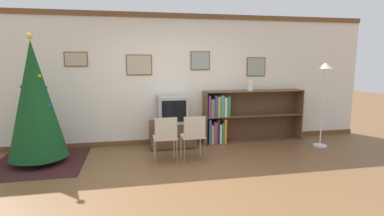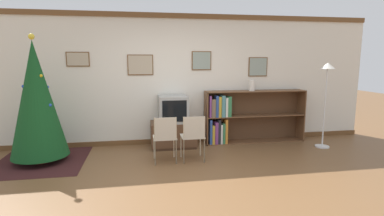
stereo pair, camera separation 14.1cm
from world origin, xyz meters
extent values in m
plane|color=brown|center=(0.00, 0.00, 0.00)|extent=(24.00, 24.00, 0.00)
cube|color=silver|center=(0.00, 2.19, 1.35)|extent=(8.77, 0.08, 2.70)
cube|color=brown|center=(0.00, 2.13, 2.65)|extent=(8.77, 0.03, 0.10)
cube|color=brown|center=(0.00, 2.13, 0.05)|extent=(8.77, 0.03, 0.10)
cube|color=brown|center=(-1.84, 2.14, 1.78)|extent=(0.44, 0.02, 0.29)
cube|color=tan|center=(-1.84, 2.12, 1.78)|extent=(0.40, 0.01, 0.25)
cube|color=brown|center=(-0.64, 2.14, 1.66)|extent=(0.52, 0.02, 0.41)
cube|color=tan|center=(-0.64, 2.12, 1.66)|extent=(0.48, 0.01, 0.38)
cube|color=brown|center=(0.63, 2.14, 1.75)|extent=(0.41, 0.02, 0.39)
cube|color=gray|center=(0.63, 2.12, 1.75)|extent=(0.38, 0.01, 0.36)
cube|color=brown|center=(1.89, 2.14, 1.62)|extent=(0.42, 0.02, 0.41)
cube|color=gray|center=(1.89, 2.12, 1.62)|extent=(0.39, 0.01, 0.38)
cube|color=#381919|center=(-2.40, 1.34, 0.00)|extent=(1.50, 1.66, 0.01)
cylinder|color=maroon|center=(-2.40, 1.34, 0.06)|extent=(0.36, 0.36, 0.10)
cone|color=#14471E|center=(-2.40, 1.34, 1.10)|extent=(0.95, 0.95, 1.99)
sphere|color=yellow|center=(-2.40, 1.34, 2.15)|extent=(0.10, 0.10, 0.10)
sphere|color=#1E4CB2|center=(-2.24, 1.44, 1.30)|extent=(0.05, 0.05, 0.05)
sphere|color=#1E4CB2|center=(-2.56, 1.27, 1.33)|extent=(0.06, 0.06, 0.06)
sphere|color=#1E4CB2|center=(-2.17, 1.25, 1.01)|extent=(0.06, 0.06, 0.06)
sphere|color=gold|center=(-2.28, 1.28, 1.50)|extent=(0.05, 0.05, 0.05)
sphere|color=red|center=(-2.53, 1.39, 1.52)|extent=(0.06, 0.06, 0.06)
cube|color=#412A1A|center=(-0.01, 1.84, 0.03)|extent=(0.87, 0.54, 0.05)
cube|color=brown|center=(-0.01, 1.84, 0.28)|extent=(0.90, 0.56, 0.47)
cube|color=#9E9E99|center=(-0.01, 1.84, 0.79)|extent=(0.58, 0.54, 0.53)
cube|color=black|center=(-0.01, 1.56, 0.79)|extent=(0.47, 0.01, 0.42)
cube|color=#BCB29E|center=(-0.26, 0.97, 0.43)|extent=(0.40, 0.40, 0.02)
cube|color=#BCB29E|center=(-0.26, 0.78, 0.63)|extent=(0.35, 0.01, 0.38)
cylinder|color=beige|center=(-0.44, 1.15, 0.21)|extent=(0.02, 0.02, 0.42)
cylinder|color=beige|center=(-0.08, 1.15, 0.21)|extent=(0.02, 0.02, 0.42)
cylinder|color=beige|center=(-0.44, 0.79, 0.21)|extent=(0.02, 0.02, 0.42)
cylinder|color=beige|center=(-0.08, 0.79, 0.21)|extent=(0.02, 0.02, 0.42)
cylinder|color=beige|center=(-0.44, 0.79, 0.41)|extent=(0.02, 0.02, 0.82)
cylinder|color=beige|center=(-0.08, 0.79, 0.41)|extent=(0.02, 0.02, 0.82)
cube|color=#BCB29E|center=(0.23, 0.97, 0.43)|extent=(0.40, 0.40, 0.02)
cube|color=#BCB29E|center=(0.23, 0.78, 0.63)|extent=(0.35, 0.01, 0.38)
cylinder|color=beige|center=(0.05, 1.15, 0.21)|extent=(0.02, 0.02, 0.42)
cylinder|color=beige|center=(0.41, 1.15, 0.21)|extent=(0.02, 0.02, 0.42)
cylinder|color=beige|center=(0.05, 0.79, 0.21)|extent=(0.02, 0.02, 0.42)
cylinder|color=beige|center=(0.41, 0.79, 0.21)|extent=(0.02, 0.02, 0.42)
cylinder|color=beige|center=(0.05, 0.79, 0.41)|extent=(0.02, 0.02, 0.82)
cylinder|color=beige|center=(0.41, 0.79, 0.41)|extent=(0.02, 0.02, 0.82)
cube|color=brown|center=(0.69, 1.95, 0.56)|extent=(0.02, 0.36, 1.12)
cube|color=brown|center=(2.86, 1.95, 0.56)|extent=(0.02, 0.36, 1.12)
cube|color=brown|center=(1.77, 1.95, 1.11)|extent=(2.18, 0.36, 0.02)
cube|color=brown|center=(1.77, 1.95, 0.01)|extent=(2.18, 0.36, 0.02)
cube|color=brown|center=(1.77, 1.95, 0.58)|extent=(2.14, 0.36, 0.02)
cube|color=brown|center=(1.77, 2.12, 0.56)|extent=(2.18, 0.01, 1.12)
cube|color=#2D4C93|center=(0.77, 1.89, 0.28)|extent=(0.05, 0.25, 0.52)
cube|color=gold|center=(0.83, 1.90, 0.22)|extent=(0.05, 0.26, 0.40)
cube|color=#7A3D7F|center=(0.89, 1.87, 0.25)|extent=(0.06, 0.20, 0.46)
cube|color=#232328|center=(0.95, 1.88, 0.28)|extent=(0.05, 0.22, 0.52)
cube|color=silver|center=(1.00, 1.88, 0.22)|extent=(0.04, 0.23, 0.41)
cube|color=#337547|center=(1.05, 1.89, 0.23)|extent=(0.04, 0.24, 0.43)
cube|color=orange|center=(1.10, 1.89, 0.28)|extent=(0.05, 0.25, 0.51)
cube|color=#7A3D7F|center=(0.75, 1.90, 0.81)|extent=(0.04, 0.27, 0.45)
cube|color=#756047|center=(0.82, 1.92, 0.78)|extent=(0.08, 0.29, 0.38)
cube|color=#2D4C93|center=(0.90, 1.88, 0.81)|extent=(0.05, 0.21, 0.45)
cube|color=gold|center=(0.96, 1.88, 0.80)|extent=(0.06, 0.22, 0.42)
cube|color=teal|center=(1.03, 1.91, 0.81)|extent=(0.07, 0.29, 0.45)
cube|color=silver|center=(1.10, 1.90, 0.79)|extent=(0.05, 0.27, 0.40)
cube|color=#337547|center=(1.16, 1.89, 0.80)|extent=(0.07, 0.24, 0.42)
cylinder|color=silver|center=(1.68, 1.91, 1.23)|extent=(0.12, 0.12, 0.22)
torus|color=silver|center=(1.68, 1.91, 1.34)|extent=(0.11, 0.11, 0.02)
cylinder|color=silver|center=(2.99, 1.29, 0.01)|extent=(0.28, 0.28, 0.03)
cylinder|color=silver|center=(2.99, 1.29, 0.81)|extent=(0.03, 0.03, 1.57)
cone|color=white|center=(2.99, 1.29, 1.65)|extent=(0.28, 0.28, 0.12)
camera|label=1|loc=(-0.79, -4.06, 1.77)|focal=28.00mm
camera|label=2|loc=(-0.65, -4.09, 1.77)|focal=28.00mm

